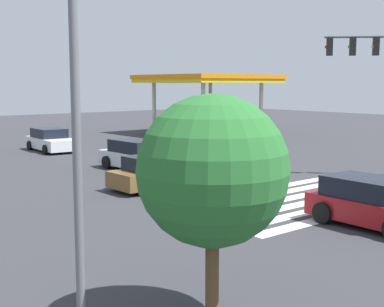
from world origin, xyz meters
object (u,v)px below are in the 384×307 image
(car_5, at_px, (157,173))
(fire_hydrant, at_px, (197,141))
(tree_corner_a, at_px, (213,171))
(car_1, at_px, (372,203))
(street_light_pole_b, at_px, (75,80))
(car_4, at_px, (245,141))
(pedestrian, at_px, (214,134))
(car_3, at_px, (51,140))
(car_2, at_px, (135,156))

(car_5, xyz_separation_m, fire_hydrant, (11.22, 10.63, -0.25))
(car_5, relative_size, fire_hydrant, 4.99)
(tree_corner_a, distance_m, fire_hydrant, 28.56)
(car_1, xyz_separation_m, street_light_pole_b, (-10.77, -0.94, 3.84))
(car_4, relative_size, tree_corner_a, 1.11)
(car_5, distance_m, pedestrian, 15.91)
(car_1, height_order, tree_corner_a, tree_corner_a)
(car_3, relative_size, car_4, 1.01)
(car_5, height_order, tree_corner_a, tree_corner_a)
(car_1, distance_m, pedestrian, 22.20)
(car_5, distance_m, street_light_pole_b, 14.35)
(car_2, distance_m, tree_corner_a, 18.55)
(street_light_pole_b, relative_size, fire_hydrant, 8.84)
(car_5, bearing_deg, car_1, -81.11)
(car_1, xyz_separation_m, car_5, (-1.62, 9.40, -0.07))
(car_5, height_order, street_light_pole_b, street_light_pole_b)
(car_2, height_order, street_light_pole_b, street_light_pole_b)
(car_1, height_order, pedestrian, pedestrian)
(pedestrian, bearing_deg, tree_corner_a, 5.46)
(car_4, xyz_separation_m, tree_corner_a, (-18.80, -17.75, 2.20))
(street_light_pole_b, height_order, tree_corner_a, street_light_pole_b)
(car_4, xyz_separation_m, car_5, (-11.90, -6.44, -0.04))
(pedestrian, height_order, fire_hydrant, pedestrian)
(fire_hydrant, bearing_deg, car_2, -147.51)
(car_4, height_order, pedestrian, pedestrian)
(car_3, bearing_deg, car_1, 2.27)
(car_2, relative_size, pedestrian, 2.89)
(fire_hydrant, bearing_deg, car_3, 153.19)
(car_3, bearing_deg, pedestrian, 66.55)
(car_3, xyz_separation_m, car_5, (-2.14, -15.22, -0.03))
(car_3, xyz_separation_m, street_light_pole_b, (-11.30, -25.56, 3.88))
(pedestrian, bearing_deg, car_4, 40.60)
(car_3, bearing_deg, car_2, 3.00)
(car_1, relative_size, pedestrian, 2.54)
(car_1, relative_size, car_4, 0.87)
(car_5, bearing_deg, fire_hydrant, 42.57)
(street_light_pole_b, distance_m, fire_hydrant, 29.53)
(car_2, xyz_separation_m, fire_hydrant, (9.16, 5.83, -0.33))
(street_light_pole_b, height_order, fire_hydrant, street_light_pole_b)
(car_4, relative_size, fire_hydrant, 5.61)
(car_2, xyz_separation_m, pedestrian, (10.28, 5.24, 0.16))
(car_3, distance_m, tree_corner_a, 28.11)
(car_4, bearing_deg, car_1, 54.14)
(car_3, distance_m, car_5, 15.37)
(car_3, height_order, car_5, car_3)
(car_1, bearing_deg, car_3, -179.62)
(car_2, height_order, tree_corner_a, tree_corner_a)
(tree_corner_a, bearing_deg, car_4, 43.35)
(car_5, relative_size, street_light_pole_b, 0.56)
(pedestrian, bearing_deg, car_5, -3.37)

